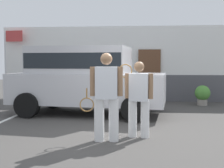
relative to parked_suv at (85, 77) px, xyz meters
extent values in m
plane|color=#423F3D|center=(1.07, -2.85, -1.15)|extent=(40.00, 40.00, 0.00)
cube|color=silver|center=(-2.00, -1.35, -1.14)|extent=(0.12, 4.40, 0.01)
cube|color=white|center=(1.07, 3.46, 0.38)|extent=(10.31, 0.30, 3.05)
cube|color=#4C4C51|center=(1.07, 3.26, -0.61)|extent=(8.66, 0.10, 1.07)
cube|color=brown|center=(2.05, 3.24, -0.10)|extent=(0.90, 0.06, 2.10)
cube|color=#B7B7BC|center=(0.11, -0.01, -0.35)|extent=(4.79, 2.43, 0.90)
cube|color=#B7B7BC|center=(-0.14, 0.02, 0.50)|extent=(3.09, 2.09, 0.80)
cube|color=black|center=(-0.14, 0.02, 0.48)|extent=(3.03, 2.10, 0.44)
cylinder|color=black|center=(1.76, 0.75, -0.79)|extent=(0.75, 0.34, 0.72)
cylinder|color=black|center=(1.53, -1.14, -0.79)|extent=(0.75, 0.34, 0.72)
cylinder|color=black|center=(-1.32, 1.11, -0.79)|extent=(0.75, 0.34, 0.72)
cylinder|color=black|center=(-1.54, -0.77, -0.79)|extent=(0.75, 0.34, 0.72)
cylinder|color=white|center=(1.14, -3.07, -0.72)|extent=(0.20, 0.20, 0.86)
cylinder|color=white|center=(0.85, -3.09, -0.72)|extent=(0.20, 0.20, 0.86)
cube|color=silver|center=(1.00, -3.08, 0.03)|extent=(0.46, 0.30, 0.64)
sphere|color=#8C6647|center=(1.00, -3.08, 0.51)|extent=(0.24, 0.24, 0.24)
cylinder|color=#8C6647|center=(1.27, -3.06, 0.06)|extent=(0.11, 0.11, 0.59)
cylinder|color=#8C6647|center=(0.72, -3.10, 0.06)|extent=(0.11, 0.11, 0.59)
torus|color=olive|center=(0.60, -3.06, -0.41)|extent=(0.37, 0.05, 0.37)
cylinder|color=olive|center=(0.60, -3.06, -0.18)|extent=(0.03, 0.03, 0.20)
cylinder|color=white|center=(1.78, -2.73, -0.76)|extent=(0.18, 0.18, 0.78)
cylinder|color=white|center=(1.51, -2.69, -0.76)|extent=(0.18, 0.18, 0.78)
cube|color=silver|center=(1.65, -2.71, -0.08)|extent=(0.43, 0.30, 0.58)
sphere|color=#8C6647|center=(1.65, -2.71, 0.35)|extent=(0.21, 0.21, 0.21)
cylinder|color=#8C6647|center=(1.89, -2.74, -0.05)|extent=(0.10, 0.10, 0.53)
cylinder|color=#8C6647|center=(1.40, -2.67, -0.05)|extent=(0.10, 0.10, 0.53)
torus|color=olive|center=(1.36, -2.62, 0.26)|extent=(0.29, 0.07, 0.29)
cylinder|color=olive|center=(1.36, -2.62, 0.03)|extent=(0.03, 0.03, 0.20)
cylinder|color=gray|center=(3.97, 2.20, -1.04)|extent=(0.36, 0.36, 0.22)
sphere|color=#4C8C38|center=(3.97, 2.20, -0.69)|extent=(0.56, 0.56, 0.56)
cylinder|color=silver|center=(-3.92, 3.05, 0.32)|extent=(0.05, 0.05, 2.94)
cube|color=#B23838|center=(-3.52, 3.05, 1.52)|extent=(0.75, 0.11, 0.45)
camera|label=1|loc=(1.66, -8.98, 0.45)|focal=47.94mm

